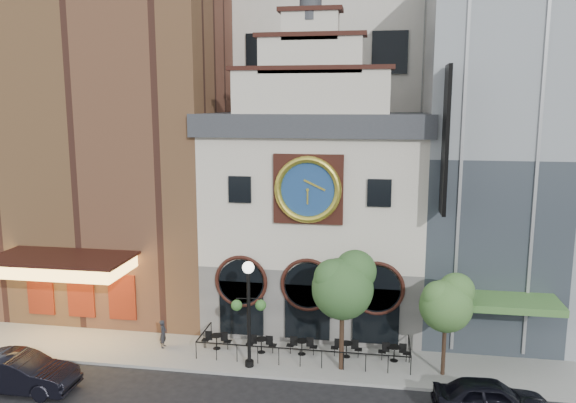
% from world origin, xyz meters
% --- Properties ---
extents(ground, '(120.00, 120.00, 0.00)m').
position_xyz_m(ground, '(0.00, 0.00, 0.00)').
color(ground, black).
rests_on(ground, ground).
extents(sidewalk, '(44.00, 5.00, 0.15)m').
position_xyz_m(sidewalk, '(0.00, 2.50, 0.07)').
color(sidewalk, gray).
rests_on(sidewalk, ground).
extents(clock_building, '(12.60, 8.78, 18.65)m').
position_xyz_m(clock_building, '(0.00, 7.82, 6.69)').
color(clock_building, '#605E5B').
rests_on(clock_building, ground).
extents(theater_building, '(14.00, 15.60, 25.00)m').
position_xyz_m(theater_building, '(-13.00, 9.96, 12.60)').
color(theater_building, brown).
rests_on(theater_building, ground).
extents(retail_building, '(14.00, 14.40, 20.00)m').
position_xyz_m(retail_building, '(12.99, 9.99, 10.14)').
color(retail_building, gray).
rests_on(retail_building, ground).
extents(office_tower, '(20.00, 16.00, 40.00)m').
position_xyz_m(office_tower, '(0.00, 20.00, 20.00)').
color(office_tower, beige).
rests_on(office_tower, ground).
extents(cafe_railing, '(10.60, 2.60, 0.90)m').
position_xyz_m(cafe_railing, '(0.00, 2.50, 0.60)').
color(cafe_railing, black).
rests_on(cafe_railing, sidewalk).
extents(bistro_0, '(1.58, 0.68, 0.90)m').
position_xyz_m(bistro_0, '(-4.62, 2.52, 0.61)').
color(bistro_0, black).
rests_on(bistro_0, sidewalk).
extents(bistro_1, '(1.58, 0.68, 0.90)m').
position_xyz_m(bistro_1, '(-2.20, 2.44, 0.61)').
color(bistro_1, black).
rests_on(bistro_1, sidewalk).
extents(bistro_2, '(1.58, 0.68, 0.90)m').
position_xyz_m(bistro_2, '(-0.11, 2.57, 0.61)').
color(bistro_2, black).
rests_on(bistro_2, sidewalk).
extents(bistro_3, '(1.58, 0.68, 0.90)m').
position_xyz_m(bistro_3, '(2.17, 2.64, 0.61)').
color(bistro_3, black).
rests_on(bistro_3, sidewalk).
extents(bistro_4, '(1.58, 0.68, 0.90)m').
position_xyz_m(bistro_4, '(4.55, 2.58, 0.61)').
color(bistro_4, black).
rests_on(bistro_4, sidewalk).
extents(car_right, '(4.81, 2.18, 1.60)m').
position_xyz_m(car_right, '(8.40, -1.65, 0.80)').
color(car_right, black).
rests_on(car_right, ground).
extents(car_left, '(5.24, 1.89, 1.72)m').
position_xyz_m(car_left, '(-12.27, -2.87, 0.86)').
color(car_left, black).
rests_on(car_left, ground).
extents(pedestrian, '(0.40, 0.57, 1.50)m').
position_xyz_m(pedestrian, '(-7.46, 2.25, 0.90)').
color(pedestrian, '#222227').
rests_on(pedestrian, sidewalk).
extents(lamppost, '(1.68, 0.74, 5.31)m').
position_xyz_m(lamppost, '(-2.47, 0.85, 3.44)').
color(lamppost, black).
rests_on(lamppost, sidewalk).
extents(tree_left, '(3.05, 2.94, 5.87)m').
position_xyz_m(tree_left, '(2.05, 1.34, 4.46)').
color(tree_left, '#382619').
rests_on(tree_left, sidewalk).
extents(tree_right, '(2.56, 2.46, 4.93)m').
position_xyz_m(tree_right, '(6.86, 1.57, 3.76)').
color(tree_right, '#382619').
rests_on(tree_right, sidewalk).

